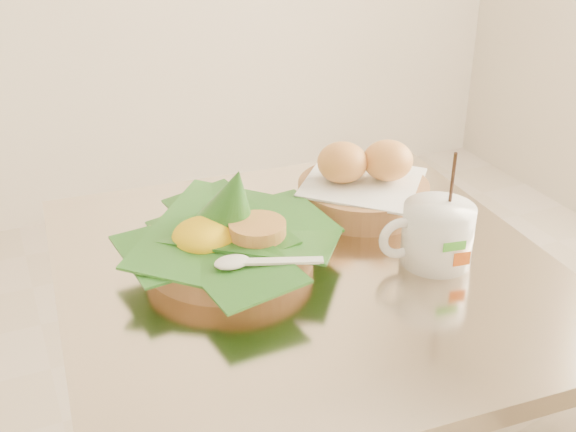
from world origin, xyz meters
name	(u,v)px	position (x,y,z in m)	size (l,w,h in m)	color
cafe_table	(306,384)	(0.13, 0.00, 0.53)	(0.74, 0.74, 0.75)	gray
rice_basket	(228,235)	(0.03, 0.06, 0.79)	(0.31, 0.31, 0.16)	#A37646
bread_basket	(364,185)	(0.29, 0.14, 0.79)	(0.26, 0.26, 0.11)	#A37646
coffee_mug	(436,233)	(0.30, -0.06, 0.80)	(0.14, 0.11, 0.18)	white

